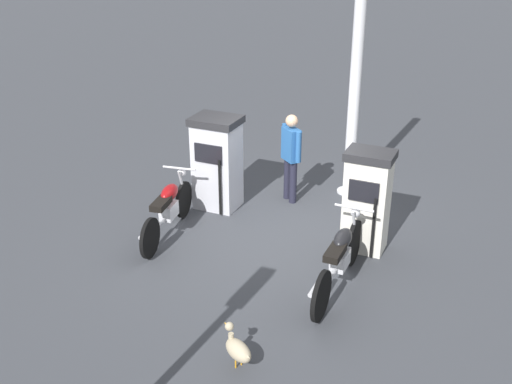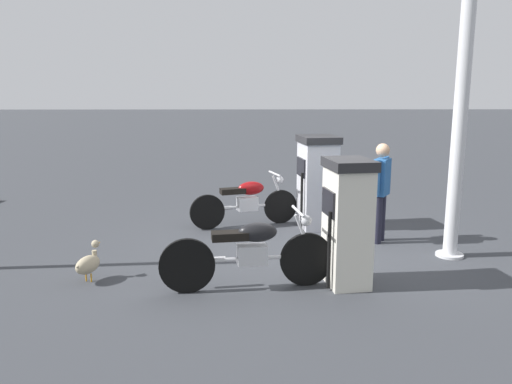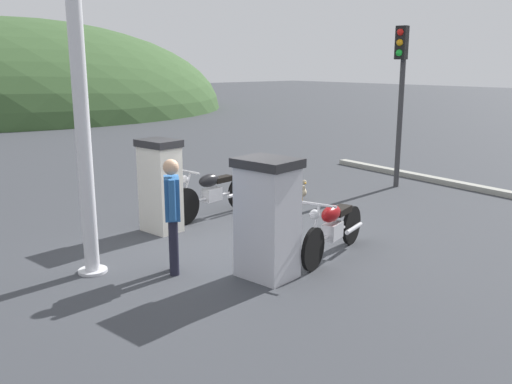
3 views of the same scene
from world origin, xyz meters
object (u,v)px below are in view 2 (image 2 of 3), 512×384
(motorcycle_near_pump, at_px, (246,201))
(motorcycle_far_pump, at_px, (250,251))
(canopy_support_pole, at_px, (459,127))
(wandering_duck, at_px, (88,263))
(fuel_pump_near, at_px, (317,181))
(attendant_person, at_px, (381,187))
(fuel_pump_far, at_px, (347,222))

(motorcycle_near_pump, bearing_deg, motorcycle_far_pump, 91.09)
(motorcycle_far_pump, distance_m, canopy_support_pole, 3.49)
(wandering_duck, relative_size, canopy_support_pole, 0.13)
(fuel_pump_near, xyz_separation_m, canopy_support_pole, (-1.75, 1.69, 1.07))
(fuel_pump_near, relative_size, motorcycle_near_pump, 0.85)
(motorcycle_far_pump, relative_size, attendant_person, 1.34)
(motorcycle_far_pump, xyz_separation_m, attendant_person, (-2.09, -1.94, 0.43))
(fuel_pump_far, relative_size, motorcycle_near_pump, 0.83)
(wandering_duck, bearing_deg, motorcycle_far_pump, 172.58)
(fuel_pump_near, relative_size, wandering_duck, 3.24)
(attendant_person, bearing_deg, motorcycle_far_pump, 42.95)
(wandering_duck, height_order, canopy_support_pole, canopy_support_pole)
(fuel_pump_near, relative_size, canopy_support_pole, 0.41)
(motorcycle_near_pump, bearing_deg, fuel_pump_near, 177.11)
(wandering_duck, distance_m, canopy_support_pole, 5.37)
(fuel_pump_near, height_order, canopy_support_pole, canopy_support_pole)
(fuel_pump_near, distance_m, wandering_duck, 4.23)
(fuel_pump_near, xyz_separation_m, attendant_person, (-0.89, 0.95, 0.08))
(motorcycle_far_pump, relative_size, canopy_support_pole, 0.54)
(attendant_person, bearing_deg, fuel_pump_far, 63.79)
(motorcycle_far_pump, height_order, canopy_support_pole, canopy_support_pole)
(motorcycle_near_pump, relative_size, motorcycle_far_pump, 0.90)
(motorcycle_far_pump, xyz_separation_m, canopy_support_pole, (-2.96, -1.20, 1.42))
(fuel_pump_near, bearing_deg, wandering_duck, 38.69)
(fuel_pump_near, relative_size, motorcycle_far_pump, 0.76)
(fuel_pump_far, relative_size, canopy_support_pole, 0.40)
(fuel_pump_far, distance_m, wandering_duck, 3.32)
(attendant_person, xyz_separation_m, wandering_duck, (4.16, 1.67, -0.67))
(fuel_pump_near, height_order, wandering_duck, fuel_pump_near)
(motorcycle_near_pump, xyz_separation_m, canopy_support_pole, (-3.01, 1.75, 1.43))
(motorcycle_near_pump, relative_size, canopy_support_pole, 0.49)
(wandering_duck, bearing_deg, fuel_pump_near, -141.31)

